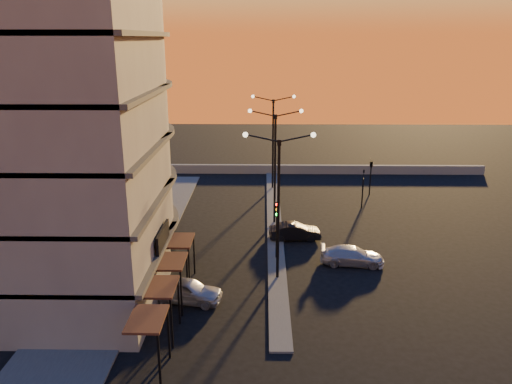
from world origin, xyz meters
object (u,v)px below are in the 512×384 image
object	(u,v)px
streetlamp_mid	(275,158)
traffic_light_main	(277,221)
car_wagon	(352,256)
car_hatchback	(187,290)
car_sedan	(295,232)

from	to	relation	value
streetlamp_mid	traffic_light_main	xyz separation A→B (m)	(0.00, -7.13, -2.70)
traffic_light_main	car_wagon	xyz separation A→B (m)	(5.15, -0.65, -2.26)
car_hatchback	car_sedan	bearing A→B (deg)	-24.95
traffic_light_main	car_hatchback	world-z (taller)	traffic_light_main
traffic_light_main	car_hatchback	bearing A→B (deg)	-132.59
car_wagon	traffic_light_main	bearing A→B (deg)	89.03
car_hatchback	traffic_light_main	bearing A→B (deg)	-31.67
traffic_light_main	car_wagon	distance (m)	5.66
streetlamp_mid	traffic_light_main	bearing A→B (deg)	-90.00
car_wagon	car_hatchback	bearing A→B (deg)	122.54
car_sedan	car_wagon	xyz separation A→B (m)	(3.65, -4.31, -0.02)
traffic_light_main	car_wagon	size ratio (longest dim) A/B	0.99
streetlamp_mid	car_wagon	world-z (taller)	streetlamp_mid
streetlamp_mid	car_sedan	bearing A→B (deg)	-66.61
streetlamp_mid	car_sedan	xyz separation A→B (m)	(1.50, -3.47, -4.95)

